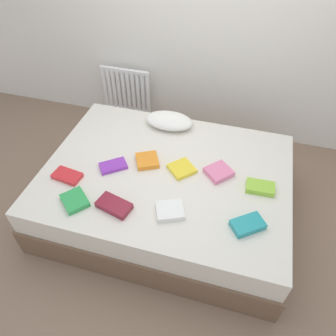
# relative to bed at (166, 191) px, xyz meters

# --- Properties ---
(ground_plane) EXTENTS (8.00, 8.00, 0.00)m
(ground_plane) POSITION_rel_bed_xyz_m (0.00, 0.00, -0.25)
(ground_plane) COLOR #7F6651
(bed) EXTENTS (2.00, 1.50, 0.50)m
(bed) POSITION_rel_bed_xyz_m (0.00, 0.00, 0.00)
(bed) COLOR brown
(bed) RESTS_ON ground
(radiator) EXTENTS (0.57, 0.04, 0.53)m
(radiator) POSITION_rel_bed_xyz_m (-0.82, 1.20, 0.16)
(radiator) COLOR white
(radiator) RESTS_ON ground
(pillow) EXTENTS (0.44, 0.26, 0.12)m
(pillow) POSITION_rel_bed_xyz_m (-0.14, 0.57, 0.31)
(pillow) COLOR white
(pillow) RESTS_ON bed
(textbook_white) EXTENTS (0.24, 0.23, 0.04)m
(textbook_white) POSITION_rel_bed_xyz_m (0.14, -0.40, 0.27)
(textbook_white) COLOR white
(textbook_white) RESTS_ON bed
(textbook_teal) EXTENTS (0.25, 0.24, 0.05)m
(textbook_teal) POSITION_rel_bed_xyz_m (0.68, -0.37, 0.28)
(textbook_teal) COLOR teal
(textbook_teal) RESTS_ON bed
(textbook_lime) EXTENTS (0.22, 0.14, 0.04)m
(textbook_lime) POSITION_rel_bed_xyz_m (0.74, 0.00, 0.28)
(textbook_lime) COLOR #8CC638
(textbook_lime) RESTS_ON bed
(textbook_maroon) EXTENTS (0.27, 0.19, 0.05)m
(textbook_maroon) POSITION_rel_bed_xyz_m (-0.26, -0.46, 0.28)
(textbook_maroon) COLOR maroon
(textbook_maroon) RESTS_ON bed
(textbook_green) EXTENTS (0.25, 0.25, 0.04)m
(textbook_green) POSITION_rel_bed_xyz_m (-0.55, -0.50, 0.27)
(textbook_green) COLOR green
(textbook_green) RESTS_ON bed
(textbook_purple) EXTENTS (0.25, 0.23, 0.03)m
(textbook_purple) POSITION_rel_bed_xyz_m (-0.42, -0.08, 0.27)
(textbook_purple) COLOR purple
(textbook_purple) RESTS_ON bed
(textbook_red) EXTENTS (0.24, 0.16, 0.04)m
(textbook_red) POSITION_rel_bed_xyz_m (-0.73, -0.29, 0.27)
(textbook_red) COLOR red
(textbook_red) RESTS_ON bed
(textbook_yellow) EXTENTS (0.26, 0.26, 0.03)m
(textbook_yellow) POSITION_rel_bed_xyz_m (0.12, 0.04, 0.27)
(textbook_yellow) COLOR yellow
(textbook_yellow) RESTS_ON bed
(textbook_pink) EXTENTS (0.25, 0.26, 0.05)m
(textbook_pink) POSITION_rel_bed_xyz_m (0.41, 0.07, 0.28)
(textbook_pink) COLOR pink
(textbook_pink) RESTS_ON bed
(textbook_orange) EXTENTS (0.24, 0.24, 0.04)m
(textbook_orange) POSITION_rel_bed_xyz_m (-0.18, 0.05, 0.27)
(textbook_orange) COLOR orange
(textbook_orange) RESTS_ON bed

